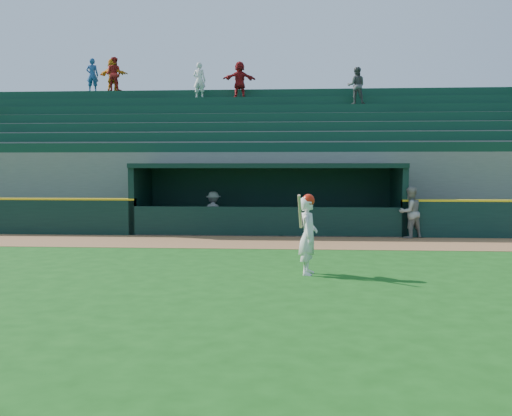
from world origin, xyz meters
name	(u,v)px	position (x,y,z in m)	size (l,w,h in m)	color
ground	(251,271)	(0.00, 0.00, 0.00)	(120.00, 120.00, 0.00)	#154D13
warning_track	(263,242)	(0.00, 4.90, 0.01)	(40.00, 3.00, 0.01)	#906139
dugout_player_front	(410,212)	(4.74, 6.34, 0.85)	(0.82, 0.64, 1.70)	gray
dugout_player_inside	(213,212)	(-1.96, 7.67, 0.73)	(0.94, 0.54, 1.46)	#ADADA7
dugout	(268,194)	(0.00, 8.00, 1.36)	(9.40, 2.80, 2.46)	slate
stands	(274,166)	(0.02, 12.58, 2.41)	(34.50, 6.25, 7.60)	slate
batter_at_plate	(308,234)	(1.26, -0.35, 0.88)	(0.49, 0.81, 1.76)	white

